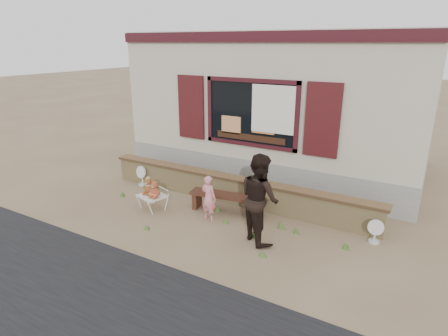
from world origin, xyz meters
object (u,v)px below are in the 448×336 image
Objects in this scene: bench at (227,199)px; teddy_bear_left at (149,185)px; folding_chair at (152,196)px; teddy_bear_right at (155,189)px; adult at (260,198)px; child at (209,198)px.

teddy_bear_left is at bearing -167.94° from bench.
bench reaches higher than folding_chair.
teddy_bear_left is 1.00× the size of teddy_bear_right.
teddy_bear_left is at bearing 180.00° from folding_chair.
adult reaches higher than bench.
adult is at bearing 15.31° from teddy_bear_left.
bench is 2.54× the size of folding_chair.
adult reaches higher than folding_chair.
bench is at bearing -101.38° from child.
folding_chair is (-1.60, -0.71, -0.01)m from bench.
adult is (1.15, -0.78, 0.56)m from bench.
folding_chair is 0.27m from teddy_bear_left.
bench is 4.42× the size of teddy_bear_left.
adult is at bearing 176.38° from child.
folding_chair is 0.27m from teddy_bear_right.
teddy_bear_right is at bearing 35.16° from adult.
teddy_bear_left is 0.28m from teddy_bear_right.
bench is at bearing 41.53° from folding_chair.
bench is 1.67m from teddy_bear_right.
folding_chair is at bearing -180.00° from teddy_bear_right.
child reaches higher than bench.
child is (-0.18, -0.51, 0.18)m from bench.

